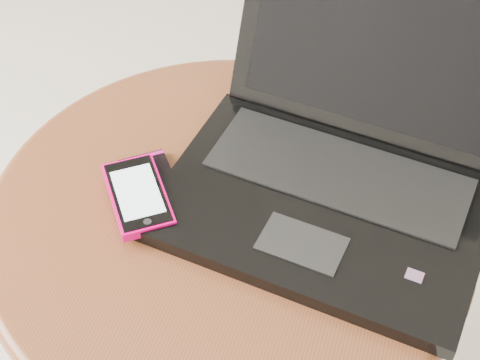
% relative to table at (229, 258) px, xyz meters
% --- Properties ---
extents(table, '(0.62, 0.62, 0.50)m').
position_rel_table_xyz_m(table, '(0.00, 0.00, 0.00)').
color(table, '#532B11').
rests_on(table, ground).
extents(laptop, '(0.44, 0.42, 0.25)m').
position_rel_table_xyz_m(laptop, '(0.12, 0.08, 0.15)').
color(laptop, black).
rests_on(laptop, table).
extents(phone_black, '(0.12, 0.13, 0.01)m').
position_rel_table_xyz_m(phone_black, '(-0.10, -0.00, 0.11)').
color(phone_black, black).
rests_on(phone_black, table).
extents(phone_pink, '(0.13, 0.14, 0.02)m').
position_rel_table_xyz_m(phone_pink, '(-0.11, -0.03, 0.12)').
color(phone_pink, '#ED006A').
rests_on(phone_pink, phone_black).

